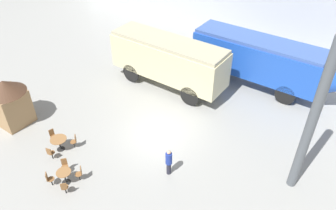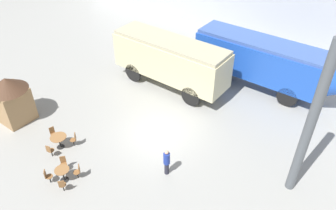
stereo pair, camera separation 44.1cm
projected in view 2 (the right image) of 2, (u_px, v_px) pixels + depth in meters
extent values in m
plane|color=gray|center=(156.00, 134.00, 19.42)|extent=(80.00, 80.00, 0.00)
cube|color=blue|center=(259.00, 59.00, 22.43)|extent=(8.93, 2.42, 2.37)
cube|color=#3A579D|center=(263.00, 42.00, 21.65)|extent=(8.75, 2.23, 0.24)
cylinder|color=black|center=(287.00, 97.00, 21.25)|extent=(1.35, 0.12, 1.35)
cylinder|color=black|center=(299.00, 82.00, 22.72)|extent=(1.35, 0.12, 1.35)
cylinder|color=black|center=(215.00, 72.00, 23.80)|extent=(1.35, 0.12, 1.35)
cylinder|color=black|center=(230.00, 59.00, 25.28)|extent=(1.35, 0.12, 1.35)
cube|color=beige|center=(170.00, 60.00, 22.36)|extent=(8.29, 2.42, 2.40)
cube|color=tan|center=(170.00, 42.00, 21.57)|extent=(8.12, 2.22, 0.24)
cylinder|color=black|center=(190.00, 97.00, 21.28)|extent=(1.37, 0.12, 1.37)
cylinder|color=black|center=(209.00, 81.00, 22.76)|extent=(1.37, 0.12, 1.37)
cylinder|color=black|center=(133.00, 73.00, 23.66)|extent=(1.37, 0.12, 1.37)
cylinder|color=black|center=(153.00, 60.00, 25.13)|extent=(1.37, 0.12, 1.37)
cylinder|color=black|center=(61.00, 147.00, 18.51)|extent=(0.44, 0.44, 0.02)
cylinder|color=black|center=(60.00, 142.00, 18.29)|extent=(0.08, 0.08, 0.72)
cylinder|color=olive|center=(58.00, 137.00, 18.07)|extent=(0.90, 0.90, 0.03)
cylinder|color=black|center=(65.00, 180.00, 16.60)|extent=(0.44, 0.44, 0.02)
cylinder|color=black|center=(63.00, 175.00, 16.37)|extent=(0.08, 0.08, 0.72)
cylinder|color=olive|center=(62.00, 170.00, 16.15)|extent=(0.74, 0.74, 0.03)
cylinder|color=black|center=(55.00, 137.00, 18.86)|extent=(0.06, 0.06, 0.42)
cylinder|color=brown|center=(54.00, 134.00, 18.72)|extent=(0.36, 0.36, 0.03)
cube|color=brown|center=(52.00, 130.00, 18.68)|extent=(0.11, 0.29, 0.42)
cylinder|color=black|center=(52.00, 153.00, 17.83)|extent=(0.06, 0.06, 0.42)
cylinder|color=brown|center=(51.00, 150.00, 17.69)|extent=(0.36, 0.36, 0.03)
cube|color=brown|center=(48.00, 149.00, 17.44)|extent=(0.29, 0.12, 0.42)
cylinder|color=black|center=(74.00, 143.00, 18.49)|extent=(0.06, 0.06, 0.42)
cylinder|color=brown|center=(73.00, 140.00, 18.35)|extent=(0.36, 0.36, 0.03)
cube|color=brown|center=(75.00, 137.00, 18.24)|extent=(0.23, 0.23, 0.42)
cylinder|color=black|center=(77.00, 175.00, 16.59)|extent=(0.06, 0.06, 0.42)
cylinder|color=brown|center=(77.00, 172.00, 16.45)|extent=(0.36, 0.36, 0.03)
cube|color=brown|center=(79.00, 169.00, 16.34)|extent=(0.24, 0.22, 0.42)
cylinder|color=black|center=(64.00, 168.00, 17.00)|extent=(0.06, 0.06, 0.42)
cylinder|color=brown|center=(64.00, 165.00, 16.86)|extent=(0.36, 0.36, 0.03)
cube|color=brown|center=(63.00, 159.00, 16.85)|extent=(0.22, 0.24, 0.42)
cylinder|color=black|center=(50.00, 179.00, 16.36)|extent=(0.06, 0.06, 0.42)
cylinder|color=brown|center=(49.00, 176.00, 16.23)|extent=(0.36, 0.36, 0.03)
cube|color=brown|center=(45.00, 174.00, 16.07)|extent=(0.24, 0.22, 0.42)
cylinder|color=black|center=(63.00, 188.00, 15.95)|extent=(0.06, 0.06, 0.42)
cylinder|color=brown|center=(62.00, 185.00, 15.82)|extent=(0.36, 0.36, 0.03)
cube|color=brown|center=(61.00, 184.00, 15.56)|extent=(0.22, 0.24, 0.42)
cylinder|color=#262633|center=(167.00, 168.00, 16.76)|extent=(0.24, 0.24, 0.74)
cylinder|color=navy|center=(167.00, 158.00, 16.34)|extent=(0.34, 0.34, 0.66)
sphere|color=tan|center=(167.00, 152.00, 16.07)|extent=(0.21, 0.21, 0.21)
cube|color=#99754C|center=(13.00, 105.00, 19.87)|extent=(1.80, 1.80, 2.20)
cone|color=#472D1E|center=(6.00, 84.00, 18.97)|extent=(2.34, 2.34, 0.80)
cylinder|color=#4C5156|center=(310.00, 125.00, 13.89)|extent=(0.44, 0.44, 8.00)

